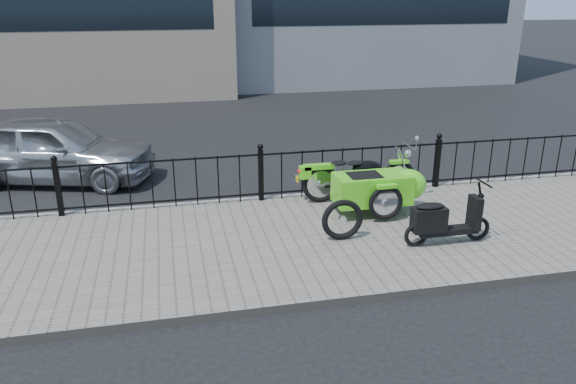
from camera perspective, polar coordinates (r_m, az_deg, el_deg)
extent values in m
plane|color=black|center=(9.30, -1.34, -4.25)|extent=(120.00, 120.00, 0.00)
cube|color=#6B635A|center=(8.83, -0.71, -5.19)|extent=(30.00, 3.80, 0.12)
cube|color=gray|center=(10.58, -2.86, -0.83)|extent=(30.00, 0.10, 0.12)
cylinder|color=black|center=(10.16, -2.82, 3.80)|extent=(14.00, 0.04, 0.04)
cylinder|color=black|center=(10.39, -2.75, -0.17)|extent=(14.00, 0.04, 0.04)
cube|color=black|center=(10.32, -22.30, 0.27)|extent=(0.09, 0.09, 0.96)
sphere|color=black|center=(10.16, -22.70, 3.14)|extent=(0.11, 0.11, 0.11)
cube|color=black|center=(10.27, -2.78, 1.71)|extent=(0.09, 0.09, 0.96)
sphere|color=black|center=(10.12, -2.83, 4.62)|extent=(0.11, 0.11, 0.11)
cube|color=black|center=(11.37, 14.90, 2.85)|extent=(0.09, 0.09, 0.96)
sphere|color=black|center=(11.23, 15.14, 5.48)|extent=(0.11, 0.11, 0.11)
cube|color=black|center=(20.83, -25.67, 15.84)|extent=(12.50, 0.06, 1.00)
cube|color=black|center=(23.04, 9.96, 17.63)|extent=(10.50, 0.06, 1.00)
torus|color=black|center=(10.70, 11.10, 1.35)|extent=(0.69, 0.09, 0.69)
torus|color=black|center=(10.21, 3.35, 0.79)|extent=(0.69, 0.09, 0.69)
torus|color=black|center=(9.45, 9.90, -1.09)|extent=(0.60, 0.08, 0.60)
cube|color=gray|center=(10.43, 7.32, 1.18)|extent=(0.34, 0.22, 0.24)
cylinder|color=black|center=(10.45, 7.30, 0.82)|extent=(1.40, 0.04, 0.04)
ellipsoid|color=black|center=(10.39, 8.00, 2.48)|extent=(0.54, 0.29, 0.26)
cylinder|color=silver|center=(10.60, 12.22, 4.59)|extent=(0.03, 0.56, 0.03)
cylinder|color=silver|center=(10.63, 11.51, 2.95)|extent=(0.25, 0.04, 0.59)
sphere|color=silver|center=(10.63, 12.07, 3.86)|extent=(0.15, 0.15, 0.15)
cube|color=#59DB1D|center=(10.61, 11.22, 3.04)|extent=(0.36, 0.12, 0.06)
cube|color=#59DB1D|center=(10.09, 3.11, 2.59)|extent=(0.55, 0.16, 0.08)
ellipsoid|color=black|center=(10.29, 6.88, 2.94)|extent=(0.31, 0.22, 0.08)
ellipsoid|color=black|center=(10.19, 5.18, 2.94)|extent=(0.31, 0.22, 0.08)
sphere|color=red|center=(10.03, 1.18, 2.14)|extent=(0.07, 0.07, 0.07)
cube|color=gold|center=(10.17, 0.93, 1.34)|extent=(0.02, 0.14, 0.10)
cube|color=#59DB1D|center=(9.71, 8.54, 0.36)|extent=(1.30, 0.62, 0.50)
ellipsoid|color=#59DB1D|center=(9.95, 12.05, 0.76)|extent=(0.65, 0.60, 0.54)
cube|color=black|center=(9.59, 7.77, 1.59)|extent=(0.55, 0.43, 0.06)
cube|color=#59DB1D|center=(9.35, 10.00, 0.57)|extent=(0.34, 0.11, 0.06)
torus|color=black|center=(9.19, 18.74, -3.54)|extent=(0.38, 0.07, 0.38)
torus|color=black|center=(8.72, 12.89, -4.23)|extent=(0.38, 0.07, 0.38)
cube|color=black|center=(8.94, 15.90, -3.80)|extent=(0.94, 0.21, 0.09)
cube|color=black|center=(8.71, 14.12, -2.72)|extent=(0.52, 0.24, 0.38)
ellipsoid|color=black|center=(8.63, 14.24, -1.40)|extent=(0.44, 0.22, 0.09)
cube|color=black|center=(9.04, 18.42, -1.99)|extent=(0.11, 0.28, 0.52)
cylinder|color=black|center=(8.98, 18.98, -0.29)|extent=(0.15, 0.04, 0.42)
cylinder|color=black|center=(8.94, 19.31, 0.86)|extent=(0.03, 0.41, 0.03)
torus|color=black|center=(8.71, 5.54, -2.82)|extent=(0.66, 0.09, 0.66)
imported|color=#B0B2B7|center=(12.59, -22.67, 4.03)|extent=(4.34, 2.69, 1.38)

